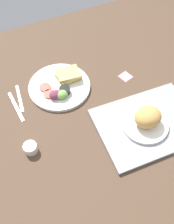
{
  "coord_description": "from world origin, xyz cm",
  "views": [
    {
      "loc": [
        29.55,
        60.33,
        94.05
      ],
      "look_at": [
        2.0,
        3.0,
        4.0
      ],
      "focal_mm": 39.87,
      "sensor_mm": 36.0,
      "label": 1
    }
  ],
  "objects_px": {
    "espresso_cup": "(31,148)",
    "knife": "(16,106)",
    "sticky_note": "(126,76)",
    "serving_tray": "(148,124)",
    "fork": "(20,98)",
    "bread_plate_near": "(147,120)",
    "plate_with_salad": "(61,85)"
  },
  "relations": [
    {
      "from": "espresso_cup",
      "to": "knife",
      "type": "relative_size",
      "value": 0.29
    },
    {
      "from": "knife",
      "to": "sticky_note",
      "type": "xyz_separation_m",
      "value": [
        -0.56,
        0.06,
        -0.0
      ]
    },
    {
      "from": "serving_tray",
      "to": "fork",
      "type": "bearing_deg",
      "value": -39.75
    },
    {
      "from": "bread_plate_near",
      "to": "plate_with_salad",
      "type": "relative_size",
      "value": 0.68
    },
    {
      "from": "serving_tray",
      "to": "knife",
      "type": "height_order",
      "value": "serving_tray"
    },
    {
      "from": "knife",
      "to": "espresso_cup",
      "type": "bearing_deg",
      "value": -5.27
    },
    {
      "from": "serving_tray",
      "to": "fork",
      "type": "relative_size",
      "value": 2.65
    },
    {
      "from": "plate_with_salad",
      "to": "knife",
      "type": "bearing_deg",
      "value": 3.86
    },
    {
      "from": "espresso_cup",
      "to": "serving_tray",
      "type": "bearing_deg",
      "value": 168.45
    },
    {
      "from": "plate_with_salad",
      "to": "sticky_note",
      "type": "xyz_separation_m",
      "value": [
        -0.33,
        0.07,
        -0.02
      ]
    },
    {
      "from": "bread_plate_near",
      "to": "fork",
      "type": "xyz_separation_m",
      "value": [
        0.46,
        -0.39,
        -0.05
      ]
    },
    {
      "from": "espresso_cup",
      "to": "bread_plate_near",
      "type": "bearing_deg",
      "value": 168.03
    },
    {
      "from": "serving_tray",
      "to": "knife",
      "type": "xyz_separation_m",
      "value": [
        0.5,
        -0.35,
        -0.01
      ]
    },
    {
      "from": "serving_tray",
      "to": "sticky_note",
      "type": "height_order",
      "value": "serving_tray"
    },
    {
      "from": "knife",
      "to": "plate_with_salad",
      "type": "bearing_deg",
      "value": 90.07
    },
    {
      "from": "sticky_note",
      "to": "fork",
      "type": "bearing_deg",
      "value": -10.33
    },
    {
      "from": "sticky_note",
      "to": "knife",
      "type": "bearing_deg",
      "value": -5.81
    },
    {
      "from": "bread_plate_near",
      "to": "plate_with_salad",
      "type": "xyz_separation_m",
      "value": [
        0.25,
        -0.37,
        -0.04
      ]
    },
    {
      "from": "plate_with_salad",
      "to": "knife",
      "type": "height_order",
      "value": "plate_with_salad"
    },
    {
      "from": "serving_tray",
      "to": "knife",
      "type": "bearing_deg",
      "value": -35.1
    },
    {
      "from": "serving_tray",
      "to": "sticky_note",
      "type": "relative_size",
      "value": 8.04
    },
    {
      "from": "plate_with_salad",
      "to": "sticky_note",
      "type": "height_order",
      "value": "plate_with_salad"
    },
    {
      "from": "bread_plate_near",
      "to": "plate_with_salad",
      "type": "height_order",
      "value": "bread_plate_near"
    },
    {
      "from": "knife",
      "to": "sticky_note",
      "type": "relative_size",
      "value": 3.39
    },
    {
      "from": "bread_plate_near",
      "to": "fork",
      "type": "height_order",
      "value": "bread_plate_near"
    },
    {
      "from": "espresso_cup",
      "to": "knife",
      "type": "bearing_deg",
      "value": -91.48
    },
    {
      "from": "serving_tray",
      "to": "knife",
      "type": "distance_m",
      "value": 0.62
    },
    {
      "from": "plate_with_salad",
      "to": "sticky_note",
      "type": "distance_m",
      "value": 0.34
    },
    {
      "from": "espresso_cup",
      "to": "sticky_note",
      "type": "distance_m",
      "value": 0.6
    },
    {
      "from": "plate_with_salad",
      "to": "espresso_cup",
      "type": "distance_m",
      "value": 0.36
    },
    {
      "from": "serving_tray",
      "to": "bread_plate_near",
      "type": "bearing_deg",
      "value": 0.33
    },
    {
      "from": "espresso_cup",
      "to": "fork",
      "type": "bearing_deg",
      "value": -97.17
    }
  ]
}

